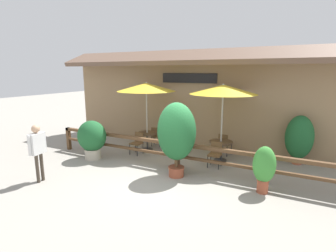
% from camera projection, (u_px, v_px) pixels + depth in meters
% --- Properties ---
extents(ground_plane, '(60.00, 60.00, 0.00)m').
position_uv_depth(ground_plane, '(163.00, 180.00, 8.05)').
color(ground_plane, gray).
extents(building_facade, '(14.28, 1.49, 4.23)m').
position_uv_depth(building_facade, '(208.00, 98.00, 11.17)').
color(building_facade, '#997A56').
rests_on(building_facade, ground).
extents(patio_railing, '(10.40, 0.14, 0.95)m').
position_uv_depth(patio_railing, '(177.00, 150.00, 8.82)').
color(patio_railing, brown).
rests_on(patio_railing, ground).
extents(patio_umbrella_near, '(2.41, 2.41, 2.86)m').
position_uv_depth(patio_umbrella_near, '(146.00, 87.00, 10.68)').
color(patio_umbrella_near, '#B7B2A8').
rests_on(patio_umbrella_near, ground).
extents(dining_table_near, '(0.86, 0.86, 0.75)m').
position_uv_depth(dining_table_near, '(147.00, 136.00, 11.10)').
color(dining_table_near, '#4C3826').
rests_on(dining_table_near, ground).
extents(chair_near_streetside, '(0.45, 0.45, 0.87)m').
position_uv_depth(chair_near_streetside, '(137.00, 142.00, 10.57)').
color(chair_near_streetside, brown).
rests_on(chair_near_streetside, ground).
extents(chair_near_wallside, '(0.50, 0.50, 0.87)m').
position_uv_depth(chair_near_wallside, '(156.00, 135.00, 11.67)').
color(chair_near_wallside, brown).
rests_on(chair_near_wallside, ground).
extents(patio_umbrella_middle, '(2.41, 2.41, 2.86)m').
position_uv_depth(patio_umbrella_middle, '(223.00, 90.00, 9.32)').
color(patio_umbrella_middle, '#B7B2A8').
rests_on(patio_umbrella_middle, ground).
extents(dining_table_middle, '(0.86, 0.86, 0.75)m').
position_uv_depth(dining_table_middle, '(221.00, 145.00, 9.74)').
color(dining_table_middle, '#4C3826').
rests_on(dining_table_middle, ground).
extents(chair_middle_streetside, '(0.43, 0.43, 0.87)m').
position_uv_depth(chair_middle_streetside, '(215.00, 153.00, 9.14)').
color(chair_middle_streetside, brown).
rests_on(chair_middle_streetside, ground).
extents(chair_middle_wallside, '(0.50, 0.50, 0.87)m').
position_uv_depth(chair_middle_wallside, '(224.00, 143.00, 10.40)').
color(chair_middle_wallside, brown).
rests_on(chair_middle_wallside, ground).
extents(potted_plant_tall_tropical, '(0.61, 0.55, 1.32)m').
position_uv_depth(potted_plant_tall_tropical, '(264.00, 167.00, 7.09)').
color(potted_plant_tall_tropical, '#9E4C33').
rests_on(potted_plant_tall_tropical, ground).
extents(potted_plant_broad_leaf, '(1.11, 1.00, 1.48)m').
position_uv_depth(potted_plant_broad_leaf, '(92.00, 138.00, 9.88)').
color(potted_plant_broad_leaf, '#B7AD99').
rests_on(potted_plant_broad_leaf, ground).
extents(potted_plant_entrance_palm, '(1.22, 1.10, 2.37)m').
position_uv_depth(potted_plant_entrance_palm, '(177.00, 133.00, 8.09)').
color(potted_plant_entrance_palm, '#9E4C33').
rests_on(potted_plant_entrance_palm, ground).
extents(potted_plant_small_flowering, '(0.95, 0.86, 1.78)m').
position_uv_depth(potted_plant_small_flowering, '(299.00, 138.00, 9.31)').
color(potted_plant_small_flowering, '#9E4C33').
rests_on(potted_plant_small_flowering, ground).
extents(pedestrian, '(0.27, 0.61, 1.76)m').
position_uv_depth(pedestrian, '(37.00, 146.00, 7.75)').
color(pedestrian, '#42382D').
rests_on(pedestrian, ground).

